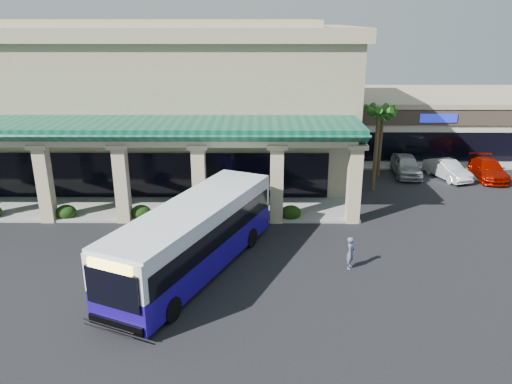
{
  "coord_description": "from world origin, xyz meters",
  "views": [
    {
      "loc": [
        0.47,
        -22.26,
        11.46
      ],
      "look_at": [
        0.31,
        4.21,
        2.2
      ],
      "focal_mm": 35.0,
      "sensor_mm": 36.0,
      "label": 1
    }
  ],
  "objects_px": {
    "pedestrian": "(351,253)",
    "car_white": "(448,170)",
    "car_red": "(488,169)",
    "car_silver": "(406,165)",
    "transit_bus": "(194,239)"
  },
  "relations": [
    {
      "from": "transit_bus",
      "to": "pedestrian",
      "type": "xyz_separation_m",
      "value": [
        7.42,
        0.37,
        -0.88
      ]
    },
    {
      "from": "transit_bus",
      "to": "car_red",
      "type": "xyz_separation_m",
      "value": [
        20.28,
        14.79,
        -0.98
      ]
    },
    {
      "from": "pedestrian",
      "to": "car_white",
      "type": "xyz_separation_m",
      "value": [
        9.76,
        14.31,
        -0.11
      ]
    },
    {
      "from": "transit_bus",
      "to": "car_red",
      "type": "distance_m",
      "value": 25.12
    },
    {
      "from": "car_white",
      "to": "car_red",
      "type": "height_order",
      "value": "car_red"
    },
    {
      "from": "car_red",
      "to": "car_silver",
      "type": "bearing_deg",
      "value": 179.4
    },
    {
      "from": "transit_bus",
      "to": "pedestrian",
      "type": "bearing_deg",
      "value": 26.79
    },
    {
      "from": "car_silver",
      "to": "car_red",
      "type": "height_order",
      "value": "car_silver"
    },
    {
      "from": "transit_bus",
      "to": "car_white",
      "type": "bearing_deg",
      "value": 64.43
    },
    {
      "from": "pedestrian",
      "to": "car_white",
      "type": "distance_m",
      "value": 17.32
    },
    {
      "from": "pedestrian",
      "to": "car_silver",
      "type": "height_order",
      "value": "pedestrian"
    },
    {
      "from": "pedestrian",
      "to": "car_white",
      "type": "relative_size",
      "value": 0.38
    },
    {
      "from": "car_silver",
      "to": "car_red",
      "type": "relative_size",
      "value": 0.95
    },
    {
      "from": "car_white",
      "to": "car_red",
      "type": "xyz_separation_m",
      "value": [
        3.1,
        0.11,
        0.01
      ]
    },
    {
      "from": "car_silver",
      "to": "car_white",
      "type": "bearing_deg",
      "value": -11.85
    }
  ]
}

